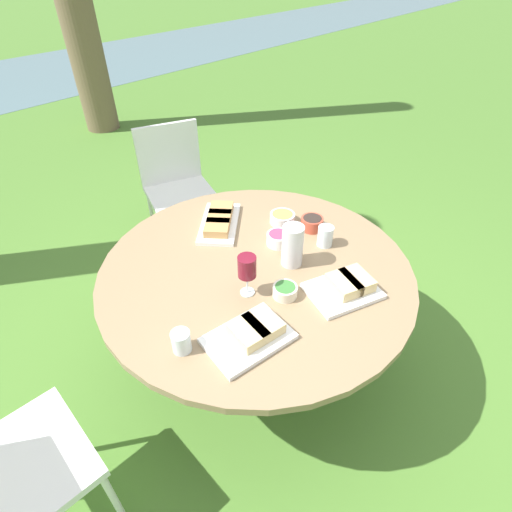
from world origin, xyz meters
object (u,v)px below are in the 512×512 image
chair_near_left (176,180)px  wine_glass (247,268)px  water_pitcher (292,245)px  dining_table (256,281)px

chair_near_left → wine_glass: wine_glass is taller
water_pitcher → wine_glass: 0.28m
wine_glass → dining_table: bearing=29.8°
dining_table → chair_near_left: bearing=67.6°
chair_near_left → water_pitcher: water_pitcher is taller
dining_table → chair_near_left: chair_near_left is taller
wine_glass → chair_near_left: bearing=63.3°
chair_near_left → wine_glass: (-0.64, -1.28, 0.31)m
water_pitcher → wine_glass: bearing=176.5°
dining_table → water_pitcher: (0.13, -0.10, 0.19)m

